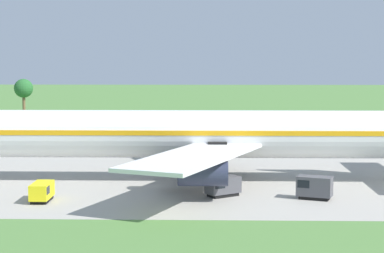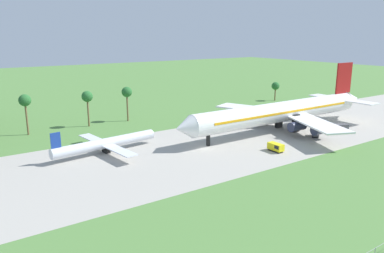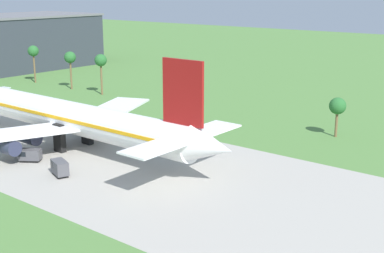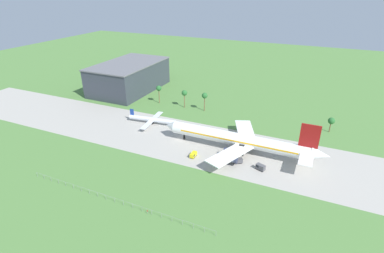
{
  "view_description": "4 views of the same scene",
  "coord_description": "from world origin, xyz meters",
  "px_view_note": "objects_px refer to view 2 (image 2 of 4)",
  "views": [
    {
      "loc": [
        32.51,
        -90.56,
        16.56
      ],
      "look_at": [
        30.2,
        0.64,
        7.17
      ],
      "focal_mm": 65.0,
      "sensor_mm": 36.0,
      "label": 1
    },
    {
      "loc": [
        -57.21,
        -77.66,
        29.6
      ],
      "look_at": [
        -3.29,
        0.64,
        6.17
      ],
      "focal_mm": 35.0,
      "sensor_mm": 36.0,
      "label": 2
    },
    {
      "loc": [
        115.75,
        -64.27,
        31.13
      ],
      "look_at": [
        63.7,
        0.64,
        9.32
      ],
      "focal_mm": 50.0,
      "sensor_mm": 36.0,
      "label": 3
    },
    {
      "loc": [
        62.41,
        -123.59,
        73.76
      ],
      "look_at": [
        4.52,
        5.0,
        6.0
      ],
      "focal_mm": 28.0,
      "sensor_mm": 36.0,
      "label": 4
    }
  ],
  "objects_px": {
    "catering_van": "(276,147)",
    "baggage_tug": "(316,133)",
    "jet_airliner": "(284,111)",
    "fuel_truck": "(341,128)",
    "regional_aircraft": "(105,144)"
  },
  "relations": [
    {
      "from": "regional_aircraft",
      "to": "catering_van",
      "type": "height_order",
      "value": "regional_aircraft"
    },
    {
      "from": "regional_aircraft",
      "to": "fuel_truck",
      "type": "bearing_deg",
      "value": -17.9
    },
    {
      "from": "jet_airliner",
      "to": "baggage_tug",
      "type": "bearing_deg",
      "value": -79.0
    },
    {
      "from": "catering_van",
      "to": "baggage_tug",
      "type": "bearing_deg",
      "value": 9.53
    },
    {
      "from": "fuel_truck",
      "to": "catering_van",
      "type": "bearing_deg",
      "value": -176.01
    },
    {
      "from": "baggage_tug",
      "to": "catering_van",
      "type": "bearing_deg",
      "value": -170.47
    },
    {
      "from": "baggage_tug",
      "to": "fuel_truck",
      "type": "relative_size",
      "value": 1.01
    },
    {
      "from": "baggage_tug",
      "to": "fuel_truck",
      "type": "distance_m",
      "value": 10.61
    },
    {
      "from": "jet_airliner",
      "to": "catering_van",
      "type": "xyz_separation_m",
      "value": [
        -18.43,
        -14.19,
        -4.95
      ]
    },
    {
      "from": "baggage_tug",
      "to": "fuel_truck",
      "type": "xyz_separation_m",
      "value": [
        10.53,
        -1.28,
        0.18
      ]
    },
    {
      "from": "jet_airliner",
      "to": "regional_aircraft",
      "type": "relative_size",
      "value": 2.81
    },
    {
      "from": "regional_aircraft",
      "to": "baggage_tug",
      "type": "distance_m",
      "value": 61.03
    },
    {
      "from": "jet_airliner",
      "to": "regional_aircraft",
      "type": "height_order",
      "value": "jet_airliner"
    },
    {
      "from": "regional_aircraft",
      "to": "fuel_truck",
      "type": "distance_m",
      "value": 71.41
    },
    {
      "from": "baggage_tug",
      "to": "catering_van",
      "type": "relative_size",
      "value": 1.03
    }
  ]
}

